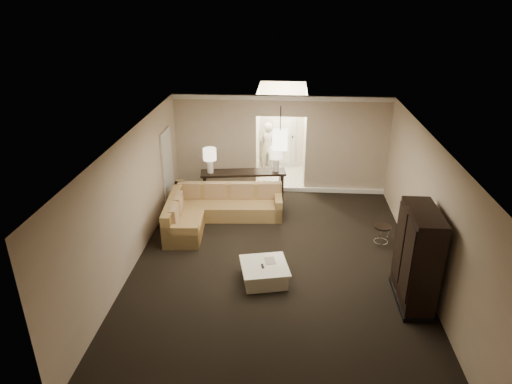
# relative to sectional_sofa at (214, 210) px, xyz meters

# --- Properties ---
(ground) EXTENTS (8.00, 8.00, 0.00)m
(ground) POSITION_rel_sectional_sofa_xyz_m (1.61, -1.88, -0.33)
(ground) COLOR black
(ground) RESTS_ON ground
(wall_back) EXTENTS (6.00, 0.04, 2.80)m
(wall_back) POSITION_rel_sectional_sofa_xyz_m (1.61, 2.12, 1.07)
(wall_back) COLOR tan
(wall_back) RESTS_ON ground
(wall_front) EXTENTS (6.00, 0.04, 2.80)m
(wall_front) POSITION_rel_sectional_sofa_xyz_m (1.61, -5.88, 1.07)
(wall_front) COLOR tan
(wall_front) RESTS_ON ground
(wall_left) EXTENTS (0.04, 8.00, 2.80)m
(wall_left) POSITION_rel_sectional_sofa_xyz_m (-1.39, -1.88, 1.07)
(wall_left) COLOR tan
(wall_left) RESTS_ON ground
(wall_right) EXTENTS (0.04, 8.00, 2.80)m
(wall_right) POSITION_rel_sectional_sofa_xyz_m (4.61, -1.88, 1.07)
(wall_right) COLOR tan
(wall_right) RESTS_ON ground
(ceiling) EXTENTS (6.00, 8.00, 0.02)m
(ceiling) POSITION_rel_sectional_sofa_xyz_m (1.61, -1.88, 2.47)
(ceiling) COLOR silver
(ceiling) RESTS_ON wall_back
(crown_molding) EXTENTS (6.00, 0.10, 0.12)m
(crown_molding) POSITION_rel_sectional_sofa_xyz_m (1.61, 2.07, 2.40)
(crown_molding) COLOR white
(crown_molding) RESTS_ON wall_back
(baseboard) EXTENTS (6.00, 0.10, 0.12)m
(baseboard) POSITION_rel_sectional_sofa_xyz_m (1.61, 2.07, -0.27)
(baseboard) COLOR white
(baseboard) RESTS_ON ground
(side_door) EXTENTS (0.05, 0.90, 2.10)m
(side_door) POSITION_rel_sectional_sofa_xyz_m (-1.36, 0.92, 0.72)
(side_door) COLOR silver
(side_door) RESTS_ON ground
(foyer) EXTENTS (1.44, 2.02, 2.80)m
(foyer) POSITION_rel_sectional_sofa_xyz_m (1.61, 3.46, 0.97)
(foyer) COLOR white
(foyer) RESTS_ON ground
(sectional_sofa) EXTENTS (2.83, 2.31, 0.83)m
(sectional_sofa) POSITION_rel_sectional_sofa_xyz_m (0.00, 0.00, 0.00)
(sectional_sofa) COLOR brown
(sectional_sofa) RESTS_ON ground
(coffee_table) EXTENTS (1.09, 1.09, 0.39)m
(coffee_table) POSITION_rel_sectional_sofa_xyz_m (1.41, -2.48, -0.14)
(coffee_table) COLOR white
(coffee_table) RESTS_ON ground
(console_table) EXTENTS (2.34, 0.83, 0.89)m
(console_table) POSITION_rel_sectional_sofa_xyz_m (0.62, 1.27, 0.20)
(console_table) COLOR black
(console_table) RESTS_ON ground
(armoire) EXTENTS (0.56, 1.32, 1.89)m
(armoire) POSITION_rel_sectional_sofa_xyz_m (4.20, -2.93, 0.57)
(armoire) COLOR black
(armoire) RESTS_ON ground
(drink_table) EXTENTS (0.39, 0.39, 0.49)m
(drink_table) POSITION_rel_sectional_sofa_xyz_m (4.01, -0.87, 0.02)
(drink_table) COLOR black
(drink_table) RESTS_ON ground
(table_lamp_left) EXTENTS (0.35, 0.35, 0.68)m
(table_lamp_left) POSITION_rel_sectional_sofa_xyz_m (-0.25, 1.14, 1.01)
(table_lamp_left) COLOR white
(table_lamp_left) RESTS_ON console_table
(table_lamp_right) EXTENTS (0.35, 0.35, 0.68)m
(table_lamp_right) POSITION_rel_sectional_sofa_xyz_m (1.50, 1.39, 1.01)
(table_lamp_right) COLOR white
(table_lamp_right) RESTS_ON console_table
(pendant_light) EXTENTS (0.38, 0.38, 1.09)m
(pendant_light) POSITION_rel_sectional_sofa_xyz_m (1.61, 0.82, 1.62)
(pendant_light) COLOR black
(pendant_light) RESTS_ON ceiling
(person) EXTENTS (0.68, 0.50, 1.77)m
(person) POSITION_rel_sectional_sofa_xyz_m (1.16, 3.72, 0.55)
(person) COLOR beige
(person) RESTS_ON ground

